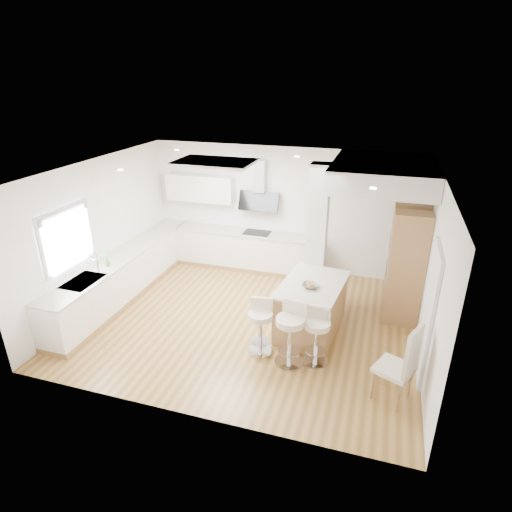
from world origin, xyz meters
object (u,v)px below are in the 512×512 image
at_px(bar_stool_b, 291,331).
at_px(dining_chair, 403,363).
at_px(peninsula, 311,307).
at_px(bar_stool_a, 260,324).
at_px(bar_stool_c, 317,333).

distance_m(bar_stool_b, dining_chair, 1.70).
bearing_deg(peninsula, dining_chair, -37.37).
bearing_deg(bar_stool_a, bar_stool_c, -7.19).
bearing_deg(dining_chair, bar_stool_c, -179.71).
bearing_deg(dining_chair, bar_stool_a, -170.09).
relative_size(peninsula, bar_stool_c, 1.73).
relative_size(peninsula, bar_stool_a, 1.73).
xyz_separation_m(bar_stool_a, bar_stool_b, (0.53, -0.14, 0.06)).
bearing_deg(bar_stool_c, bar_stool_b, -161.33).
bearing_deg(bar_stool_a, bar_stool_b, -22.54).
distance_m(peninsula, bar_stool_b, 1.04).
bearing_deg(bar_stool_b, bar_stool_c, 31.91).
distance_m(peninsula, bar_stool_c, 0.91).
height_order(bar_stool_b, dining_chair, dining_chair).
bearing_deg(bar_stool_c, peninsula, 103.70).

